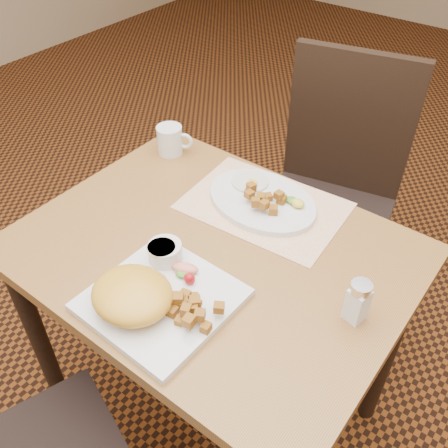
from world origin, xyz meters
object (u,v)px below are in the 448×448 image
at_px(chair_far, 333,185).
at_px(salt_shaker, 358,301).
at_px(plate_square, 162,300).
at_px(coffee_mug, 171,140).
at_px(table, 213,279).
at_px(plate_oval, 262,201).

height_order(chair_far, salt_shaker, chair_far).
height_order(plate_square, salt_shaker, salt_shaker).
bearing_deg(salt_shaker, plate_square, -148.28).
bearing_deg(coffee_mug, salt_shaker, -18.17).
height_order(table, chair_far, chair_far).
bearing_deg(coffee_mug, plate_oval, -6.49).
relative_size(table, salt_shaker, 9.00).
xyz_separation_m(table, plate_oval, (-0.00, 0.21, 0.12)).
relative_size(chair_far, salt_shaker, 9.70).
distance_m(table, chair_far, 0.68).
bearing_deg(table, chair_far, 90.46).
height_order(table, coffee_mug, coffee_mug).
distance_m(plate_oval, coffee_mug, 0.36).
height_order(chair_far, plate_oval, chair_far).
bearing_deg(chair_far, plate_oval, 77.82).
xyz_separation_m(plate_oval, coffee_mug, (-0.35, 0.04, 0.03)).
height_order(table, salt_shaker, salt_shaker).
bearing_deg(plate_square, salt_shaker, 31.72).
xyz_separation_m(chair_far, salt_shaker, (0.36, -0.65, 0.26)).
relative_size(chair_far, plate_square, 3.46).
height_order(plate_oval, coffee_mug, coffee_mug).
xyz_separation_m(chair_far, plate_square, (0.02, -0.86, 0.22)).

